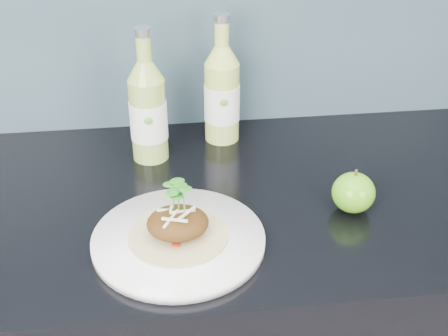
{
  "coord_description": "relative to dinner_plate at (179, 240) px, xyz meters",
  "views": [
    {
      "loc": [
        -0.12,
        0.77,
        1.52
      ],
      "look_at": [
        -0.01,
        1.62,
        1.0
      ],
      "focal_mm": 50.0,
      "sensor_mm": 36.0,
      "label": 1
    }
  ],
  "objects": [
    {
      "name": "dinner_plate",
      "position": [
        0.0,
        0.0,
        0.0
      ],
      "size": [
        0.36,
        0.36,
        0.02
      ],
      "color": "white",
      "rests_on": "kitchen_counter"
    },
    {
      "name": "pork_taco",
      "position": [
        -0.0,
        0.0,
        0.04
      ],
      "size": [
        0.16,
        0.16,
        0.1
      ],
      "color": "tan",
      "rests_on": "dinner_plate"
    },
    {
      "name": "green_apple",
      "position": [
        0.3,
        0.06,
        0.03
      ],
      "size": [
        0.09,
        0.09,
        0.08
      ],
      "rotation": [
        0.0,
        0.0,
        -0.34
      ],
      "color": "#4D890E",
      "rests_on": "kitchen_counter"
    },
    {
      "name": "cider_bottle_left",
      "position": [
        -0.04,
        0.28,
        0.09
      ],
      "size": [
        0.08,
        0.08,
        0.26
      ],
      "rotation": [
        0.0,
        0.0,
        0.13
      ],
      "color": "#93B64B",
      "rests_on": "kitchen_counter"
    },
    {
      "name": "cider_bottle_right",
      "position": [
        0.11,
        0.34,
        0.09
      ],
      "size": [
        0.09,
        0.09,
        0.26
      ],
      "rotation": [
        0.0,
        0.0,
        0.41
      ],
      "color": "#B3C953",
      "rests_on": "kitchen_counter"
    }
  ]
}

